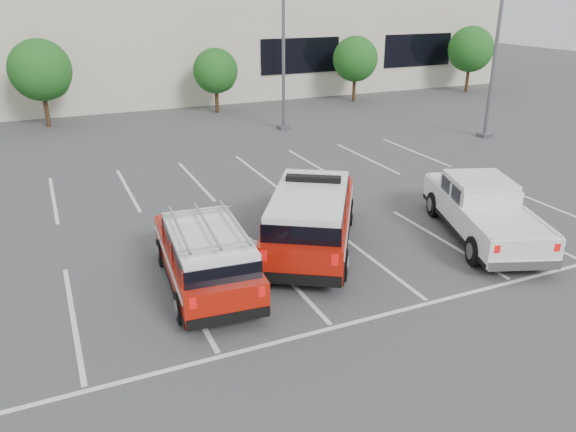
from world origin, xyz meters
The scene contains 12 objects.
ground centered at (0.00, 0.00, 0.00)m, with size 120.00×120.00×0.00m, color #3C3C3F.
stall_markings centered at (0.00, 4.50, 0.01)m, with size 23.00×15.00×0.01m, color silver.
convention_building centered at (0.18, 31.86, 4.72)m, with size 60.00×16.99×13.20m.
tree_mid_left centered at (-4.91, 22.05, 3.04)m, with size 3.37×3.37×4.85m.
tree_mid_right centered at (5.09, 22.05, 2.50)m, with size 2.77×2.77×3.99m.
tree_right centered at (15.09, 22.05, 2.77)m, with size 3.07×3.07×4.42m.
tree_far_right centered at (25.09, 22.05, 3.04)m, with size 3.37×3.37×4.85m.
light_pole_mid centered at (7.00, 16.00, 5.19)m, with size 0.90×0.60×10.24m.
light_pole_right centered at (16.00, 10.00, 5.19)m, with size 0.90×0.60×10.24m.
fire_chief_suv centered at (1.41, 1.20, 0.87)m, with size 5.06×6.27×2.12m.
white_pickup centered at (6.66, -0.14, 0.71)m, with size 3.90×6.14×1.78m.
ladder_suv centered at (-2.07, 0.18, 0.77)m, with size 2.29×5.04×1.93m.
Camera 1 is at (-5.40, -12.43, 7.12)m, focal length 35.00 mm.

